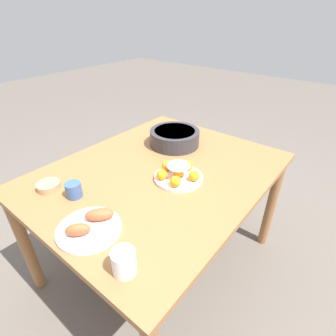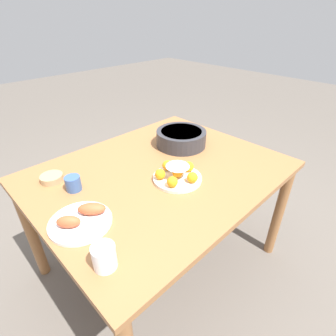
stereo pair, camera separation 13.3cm
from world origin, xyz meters
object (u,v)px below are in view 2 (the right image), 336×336
sauce_bowl (52,178)px  seafood_platter (81,219)px  cup_near (104,257)px  cup_far (73,183)px  dining_table (160,183)px  cake_plate (177,175)px  serving_bowl (181,138)px

sauce_bowl → seafood_platter: seafood_platter is taller
seafood_platter → cup_near: bearing=-100.9°
seafood_platter → cup_near: (-0.05, -0.24, 0.03)m
seafood_platter → cup_far: 0.25m
dining_table → cake_plate: bearing=-91.9°
serving_bowl → seafood_platter: serving_bowl is taller
dining_table → seafood_platter: 0.51m
serving_bowl → seafood_platter: size_ratio=1.23×
cake_plate → serving_bowl: (0.30, 0.25, 0.02)m
serving_bowl → seafood_platter: bearing=-166.0°
cake_plate → cup_near: 0.57m
serving_bowl → cup_near: (-0.84, -0.44, -0.01)m
seafood_platter → cup_near: 0.25m
seafood_platter → cup_far: cup_far is taller
cup_near → cup_far: 0.49m
cake_plate → seafood_platter: cake_plate is taller
cake_plate → seafood_platter: (-0.49, 0.05, -0.01)m
cake_plate → serving_bowl: 0.39m
cup_near → cup_far: (0.13, 0.47, -0.01)m
serving_bowl → sauce_bowl: size_ratio=2.81×
serving_bowl → sauce_bowl: bearing=166.6°
sauce_bowl → cup_far: (0.04, -0.15, 0.02)m
cake_plate → sauce_bowl: size_ratio=2.25×
cake_plate → cup_near: bearing=-160.6°
sauce_bowl → seafood_platter: (-0.04, -0.38, 0.00)m
seafood_platter → cup_near: size_ratio=2.79×
dining_table → cup_near: (-0.54, -0.32, 0.13)m
cake_plate → cup_far: cake_plate is taller
cup_far → serving_bowl: bearing=-2.6°
sauce_bowl → cup_near: size_ratio=1.22×
dining_table → cup_near: size_ratio=14.41×
dining_table → cup_far: size_ratio=17.88×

